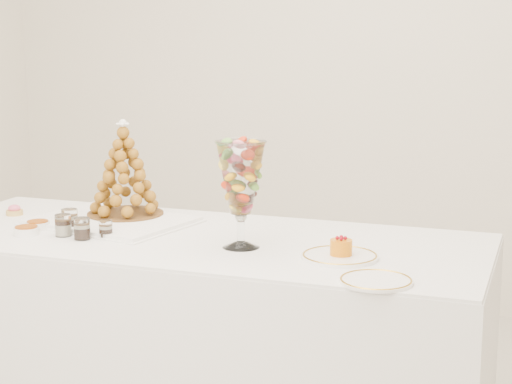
% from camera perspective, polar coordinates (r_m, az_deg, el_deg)
% --- Properties ---
extents(buffet_table, '(2.09, 0.94, 0.78)m').
position_cam_1_polar(buffet_table, '(3.12, -4.04, -9.92)').
color(buffet_table, white).
rests_on(buffet_table, ground).
extents(lace_tray, '(0.61, 0.49, 0.02)m').
position_cam_1_polar(lace_tray, '(3.25, -9.61, -1.91)').
color(lace_tray, white).
rests_on(lace_tray, buffet_table).
extents(macaron_vase, '(0.16, 0.16, 0.35)m').
position_cam_1_polar(macaron_vase, '(2.81, -1.02, 0.86)').
color(macaron_vase, white).
rests_on(macaron_vase, buffet_table).
extents(cake_plate, '(0.24, 0.24, 0.01)m').
position_cam_1_polar(cake_plate, '(2.73, 5.61, -4.31)').
color(cake_plate, white).
rests_on(cake_plate, buffet_table).
extents(spare_plate, '(0.21, 0.21, 0.01)m').
position_cam_1_polar(spare_plate, '(2.49, 8.00, -5.89)').
color(spare_plate, white).
rests_on(spare_plate, buffet_table).
extents(pink_tart, '(0.07, 0.07, 0.04)m').
position_cam_1_polar(pink_tart, '(3.47, -15.81, -1.20)').
color(pink_tart, tan).
rests_on(pink_tart, buffet_table).
extents(verrine_a, '(0.07, 0.07, 0.08)m').
position_cam_1_polar(verrine_a, '(3.16, -12.32, -1.82)').
color(verrine_a, white).
rests_on(verrine_a, buffet_table).
extents(verrine_b, '(0.06, 0.06, 0.07)m').
position_cam_1_polar(verrine_b, '(3.04, -11.54, -2.34)').
color(verrine_b, white).
rests_on(verrine_b, buffet_table).
extents(verrine_c, '(0.06, 0.06, 0.06)m').
position_cam_1_polar(verrine_c, '(3.02, -9.99, -2.47)').
color(verrine_c, white).
rests_on(verrine_c, buffet_table).
extents(verrine_d, '(0.07, 0.07, 0.08)m').
position_cam_1_polar(verrine_d, '(3.08, -12.73, -2.18)').
color(verrine_d, white).
rests_on(verrine_d, buffet_table).
extents(verrine_e, '(0.07, 0.07, 0.08)m').
position_cam_1_polar(verrine_e, '(3.01, -11.52, -2.42)').
color(verrine_e, white).
rests_on(verrine_e, buffet_table).
extents(ramekin_back, '(0.09, 0.09, 0.03)m').
position_cam_1_polar(ramekin_back, '(3.21, -14.34, -2.17)').
color(ramekin_back, white).
rests_on(ramekin_back, buffet_table).
extents(ramekin_front, '(0.09, 0.09, 0.03)m').
position_cam_1_polar(ramekin_front, '(3.13, -15.06, -2.53)').
color(ramekin_front, white).
rests_on(ramekin_front, buffet_table).
extents(croquembouche, '(0.31, 0.31, 0.36)m').
position_cam_1_polar(croquembouche, '(3.28, -8.78, 1.55)').
color(croquembouche, brown).
rests_on(croquembouche, lace_tray).
extents(mousse_cake, '(0.07, 0.07, 0.06)m').
position_cam_1_polar(mousse_cake, '(2.72, 5.70, -3.67)').
color(mousse_cake, orange).
rests_on(mousse_cake, cake_plate).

